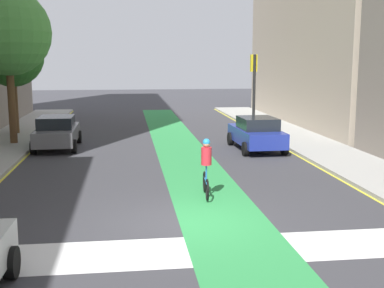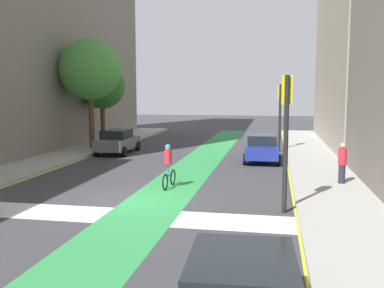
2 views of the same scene
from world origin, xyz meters
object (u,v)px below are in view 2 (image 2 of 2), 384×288
object	(u,v)px
traffic_signal_far_right	(280,105)
car_blue_right_far	(262,148)
street_tree_near	(102,86)
traffic_signal_near_right	(286,117)
street_tree_far	(90,70)
pedestrian_sidewalk_right_a	(342,163)
car_grey_left_far	(118,141)
cyclist_in_lane	(168,165)

from	to	relation	value
traffic_signal_far_right	car_blue_right_far	xyz separation A→B (m)	(-1.03, -4.76, -2.35)
traffic_signal_far_right	street_tree_near	xyz separation A→B (m)	(-13.29, 1.45, 1.29)
traffic_signal_near_right	street_tree_far	size ratio (longest dim) A/B	0.61
street_tree_near	street_tree_far	xyz separation A→B (m)	(0.62, -3.51, 1.06)
street_tree_near	traffic_signal_near_right	bearing A→B (deg)	-51.88
pedestrian_sidewalk_right_a	street_tree_far	bearing A→B (deg)	149.38
traffic_signal_far_right	traffic_signal_near_right	bearing A→B (deg)	-89.92
traffic_signal_far_right	car_grey_left_far	xyz separation A→B (m)	(-10.42, -3.14, -2.35)
cyclist_in_lane	street_tree_near	xyz separation A→B (m)	(-8.61, 14.08, 3.48)
traffic_signal_near_right	cyclist_in_lane	bearing A→B (deg)	148.45
car_blue_right_far	street_tree_far	distance (m)	12.84
cyclist_in_lane	street_tree_far	size ratio (longest dim) A/B	0.25
traffic_signal_far_right	pedestrian_sidewalk_right_a	world-z (taller)	traffic_signal_far_right
cyclist_in_lane	pedestrian_sidewalk_right_a	bearing A→B (deg)	12.44
traffic_signal_near_right	street_tree_near	distance (m)	21.60
car_grey_left_far	street_tree_far	size ratio (longest dim) A/B	0.57
traffic_signal_near_right	pedestrian_sidewalk_right_a	xyz separation A→B (m)	(2.48, 4.47, -2.15)
car_blue_right_far	cyclist_in_lane	distance (m)	8.67
pedestrian_sidewalk_right_a	street_tree_near	world-z (taller)	street_tree_near
car_grey_left_far	street_tree_far	distance (m)	5.32
cyclist_in_lane	car_blue_right_far	bearing A→B (deg)	65.14
car_grey_left_far	street_tree_far	bearing A→B (deg)	154.45
traffic_signal_near_right	car_blue_right_far	xyz separation A→B (m)	(-1.06, 10.75, -2.38)
car_grey_left_far	cyclist_in_lane	bearing A→B (deg)	-58.82
street_tree_far	street_tree_near	bearing A→B (deg)	100.01
traffic_signal_near_right	car_grey_left_far	distance (m)	16.37
traffic_signal_near_right	street_tree_near	world-z (taller)	street_tree_near
car_blue_right_far	street_tree_near	distance (m)	14.22
car_blue_right_far	street_tree_far	bearing A→B (deg)	166.94
traffic_signal_far_right	street_tree_far	size ratio (longest dim) A/B	0.60
car_blue_right_far	pedestrian_sidewalk_right_a	xyz separation A→B (m)	(3.54, -6.28, 0.23)
traffic_signal_near_right	traffic_signal_far_right	size ratio (longest dim) A/B	1.01
traffic_signal_near_right	street_tree_far	xyz separation A→B (m)	(-12.69, 13.45, 2.32)
car_grey_left_far	street_tree_far	world-z (taller)	street_tree_far
pedestrian_sidewalk_right_a	cyclist_in_lane	bearing A→B (deg)	-167.56
street_tree_near	street_tree_far	bearing A→B (deg)	-79.99
car_grey_left_far	pedestrian_sidewalk_right_a	xyz separation A→B (m)	(12.93, -7.91, 0.23)
car_blue_right_far	street_tree_far	xyz separation A→B (m)	(-11.64, 2.70, 4.70)
cyclist_in_lane	street_tree_near	size ratio (longest dim) A/B	0.31
traffic_signal_near_right	car_blue_right_far	bearing A→B (deg)	95.61
car_grey_left_far	street_tree_near	distance (m)	6.53
car_blue_right_far	car_grey_left_far	distance (m)	9.53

